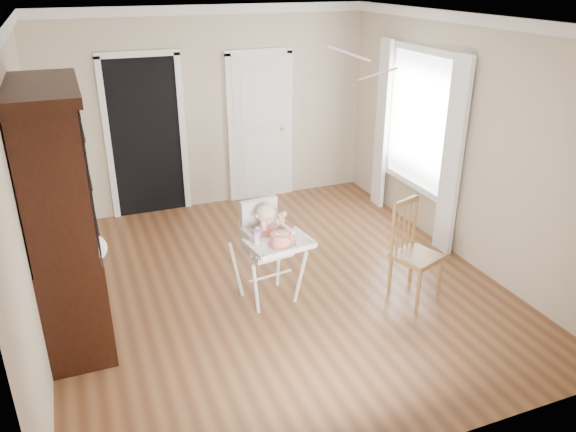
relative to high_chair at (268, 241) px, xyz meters
name	(u,v)px	position (x,y,z in m)	size (l,w,h in m)	color
floor	(275,284)	(0.17, 0.25, -0.66)	(5.00, 5.00, 0.00)	brown
ceiling	(273,20)	(0.17, 0.25, 2.04)	(5.00, 5.00, 0.00)	white
wall_back	(211,110)	(0.17, 2.75, 0.69)	(4.50, 4.50, 0.00)	beige
wall_left	(25,196)	(-2.08, 0.25, 0.69)	(5.00, 5.00, 0.00)	beige
wall_right	(463,141)	(2.42, 0.25, 0.69)	(5.00, 5.00, 0.00)	beige
crown_molding	(273,27)	(0.17, 0.25, 1.98)	(4.50, 5.00, 0.12)	white
doorway	(146,134)	(-0.73, 2.73, 0.45)	(1.06, 0.05, 2.22)	black
closet_door	(260,129)	(0.87, 2.73, 0.37)	(0.96, 0.09, 2.13)	white
window_right	(417,130)	(2.35, 1.05, 0.63)	(0.13, 1.84, 2.30)	white
high_chair	(268,241)	(0.00, 0.00, 0.00)	(0.70, 0.83, 1.07)	white
baby	(266,227)	(0.00, 0.03, 0.14)	(0.32, 0.24, 0.45)	beige
cake	(281,239)	(0.04, -0.28, 0.14)	(0.25, 0.25, 0.12)	silver
sippy_cup	(256,236)	(-0.17, -0.15, 0.15)	(0.07, 0.07, 0.17)	#DE88C6
china_cabinet	(63,219)	(-1.82, 0.09, 0.50)	(0.61, 1.37, 2.31)	black
dining_chair	(414,253)	(1.41, -0.45, -0.18)	(0.53, 0.53, 1.02)	brown
streamer	(349,54)	(1.24, 0.83, 1.63)	(0.03, 0.50, 0.02)	pink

